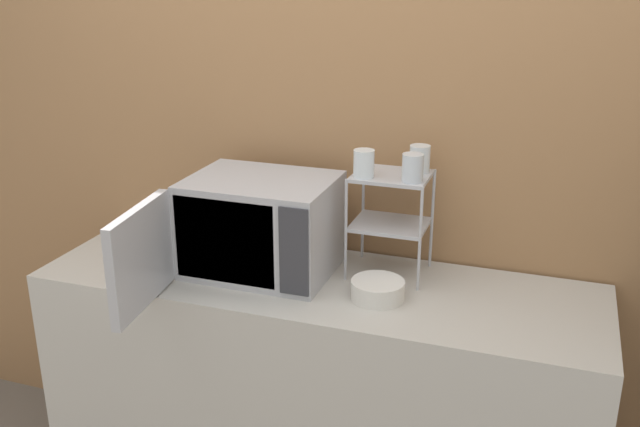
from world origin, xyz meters
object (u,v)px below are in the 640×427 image
(microwave, at_px, (256,227))
(glass_back_right, at_px, (420,159))
(glass_front_left, at_px, (364,163))
(glass_front_right, at_px, (413,168))
(bowl, at_px, (378,290))
(dish_rack, at_px, (391,203))

(microwave, distance_m, glass_back_right, 0.59)
(glass_front_left, bearing_deg, glass_front_right, 0.72)
(bowl, bearing_deg, microwave, 171.40)
(microwave, relative_size, dish_rack, 2.13)
(bowl, bearing_deg, dish_rack, 94.48)
(glass_back_right, relative_size, glass_front_right, 1.00)
(microwave, xyz_separation_m, bowl, (0.44, -0.07, -0.13))
(dish_rack, distance_m, glass_front_right, 0.17)
(microwave, bearing_deg, glass_front_right, 9.13)
(microwave, distance_m, glass_front_right, 0.56)
(glass_front_left, bearing_deg, glass_back_right, 36.37)
(glass_back_right, distance_m, bowl, 0.45)
(dish_rack, relative_size, glass_back_right, 3.95)
(microwave, height_order, bowl, microwave)
(dish_rack, distance_m, glass_front_left, 0.17)
(glass_back_right, bearing_deg, glass_front_left, -143.63)
(dish_rack, distance_m, glass_back_right, 0.17)
(glass_front_left, height_order, glass_front_right, same)
(glass_front_right, distance_m, bowl, 0.40)
(glass_front_left, relative_size, bowl, 0.52)
(glass_front_right, bearing_deg, glass_back_right, 90.41)
(microwave, relative_size, glass_front_right, 8.42)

